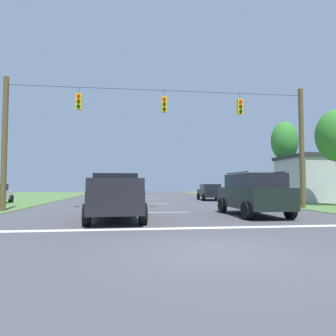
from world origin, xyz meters
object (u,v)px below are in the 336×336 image
(pickup_truck, at_px, (115,197))
(distant_car_oncoming, at_px, (210,192))
(suv_black, at_px, (253,193))
(tree_roadside_right, at_px, (285,142))
(overhead_signal_span, at_px, (162,139))

(pickup_truck, bearing_deg, distant_car_oncoming, 61.79)
(pickup_truck, height_order, suv_black, suv_black)
(suv_black, distance_m, distant_car_oncoming, 14.65)
(pickup_truck, distance_m, tree_roadside_right, 22.12)
(suv_black, bearing_deg, overhead_signal_span, 133.45)
(tree_roadside_right, bearing_deg, distant_car_oncoming, 177.23)
(overhead_signal_span, height_order, suv_black, overhead_signal_span)
(overhead_signal_span, height_order, distant_car_oncoming, overhead_signal_span)
(suv_black, xyz_separation_m, tree_roadside_right, (9.20, 14.18, 4.60))
(suv_black, relative_size, distant_car_oncoming, 1.10)
(overhead_signal_span, xyz_separation_m, distant_car_oncoming, (5.70, 10.42, -3.38))
(distant_car_oncoming, xyz_separation_m, tree_roadside_right, (7.40, -0.36, 4.87))
(pickup_truck, relative_size, suv_black, 1.14)
(pickup_truck, distance_m, suv_black, 6.47)
(suv_black, height_order, tree_roadside_right, tree_roadside_right)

